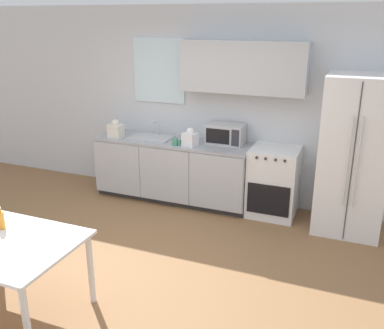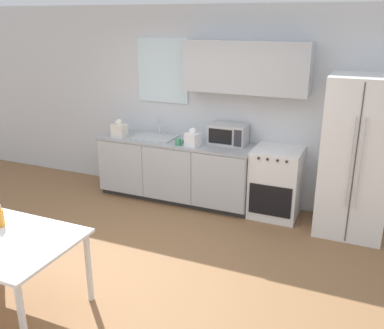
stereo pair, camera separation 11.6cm
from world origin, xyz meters
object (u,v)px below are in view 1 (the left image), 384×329
Objects in this scene: oven_range at (273,182)px; dining_table at (4,250)px; drink_bottle at (1,220)px; coffee_mug at (176,142)px; microwave at (225,134)px; refrigerator at (354,156)px.

dining_table is at bearing -120.61° from oven_range.
coffee_mug is at bearing 76.91° from drink_bottle.
microwave reaches higher than coffee_mug.
microwave is (-0.72, 0.11, 0.56)m from oven_range.
microwave reaches higher than drink_bottle.
refrigerator reaches higher than dining_table.
drink_bottle reaches higher than oven_range.
coffee_mug reaches higher than dining_table.
coffee_mug reaches higher than drink_bottle.
dining_table is at bearing -44.23° from drink_bottle.
dining_table is at bearing -133.16° from refrigerator.
refrigerator is at bearing 43.20° from drink_bottle.
microwave is 4.39× the size of coffee_mug.
oven_range is 1.81× the size of microwave.
dining_table is (-1.73, -2.92, 0.18)m from oven_range.
microwave is 2.39× the size of drink_bottle.
coffee_mug is 0.09× the size of dining_table.
dining_table is (-0.41, -2.71, -0.29)m from coffee_mug.
oven_range is 0.48× the size of refrigerator.
drink_bottle reaches higher than dining_table.
drink_bottle is at bearing -124.75° from oven_range.
coffee_mug is 2.75m from dining_table.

